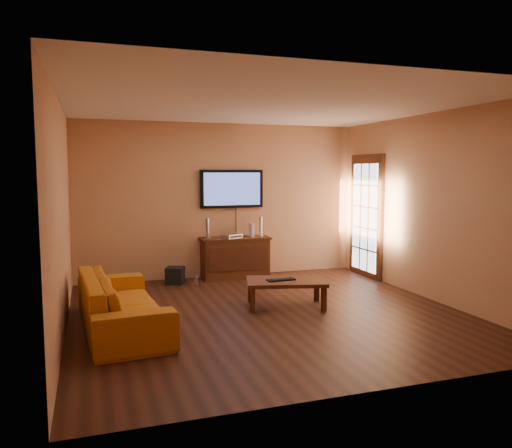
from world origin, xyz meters
name	(u,v)px	position (x,y,z in m)	size (l,w,h in m)	color
ground_plane	(268,313)	(0.00, 0.00, 0.00)	(5.00, 5.00, 0.00)	black
room_walls	(253,184)	(0.00, 0.62, 1.69)	(5.00, 5.00, 5.00)	tan
french_door	(366,217)	(2.46, 1.70, 1.05)	(0.07, 1.02, 2.22)	#3D1C0E
media_console	(235,257)	(0.20, 2.26, 0.36)	(1.22, 0.47, 0.72)	#3D1C0E
television	(232,189)	(0.20, 2.45, 1.56)	(1.13, 0.08, 0.67)	black
coffee_table	(286,283)	(0.35, 0.23, 0.33)	(1.20, 0.90, 0.38)	#3D1C0E
sofa	(121,293)	(-1.86, -0.06, 0.43)	(2.19, 0.64, 0.86)	#C06A15
speaker_left	(207,229)	(-0.29, 2.29, 0.88)	(0.09, 0.09, 0.35)	silver
speaker_right	(261,227)	(0.69, 2.30, 0.87)	(0.09, 0.09, 0.34)	silver
av_receiver	(232,236)	(0.12, 2.21, 0.75)	(0.31, 0.22, 0.07)	silver
game_console	(252,230)	(0.50, 2.24, 0.84)	(0.05, 0.18, 0.24)	white
subwoofer	(175,275)	(-0.88, 2.13, 0.14)	(0.28, 0.28, 0.28)	black
bottle	(196,280)	(-0.58, 1.89, 0.09)	(0.07, 0.07, 0.20)	white
keyboard	(281,280)	(0.27, 0.22, 0.39)	(0.40, 0.16, 0.02)	black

